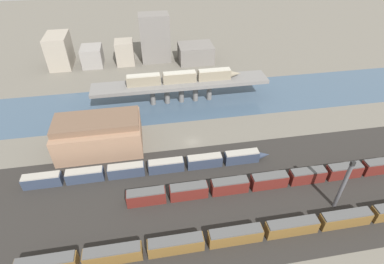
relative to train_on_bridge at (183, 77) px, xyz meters
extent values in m
plane|color=#666056|center=(-0.83, -25.67, -10.71)|extent=(400.00, 400.00, 0.00)
cube|color=#282623|center=(-0.83, -49.67, -10.70)|extent=(280.00, 42.00, 0.01)
cube|color=#3D5166|center=(-0.83, 0.00, -10.70)|extent=(320.00, 27.92, 0.01)
cube|color=slate|center=(-0.83, 0.00, -2.69)|extent=(67.27, 9.32, 1.34)
cylinder|color=slate|center=(-12.00, 0.00, -7.03)|extent=(2.00, 2.00, 7.35)
cylinder|color=slate|center=(-6.41, 0.00, -7.03)|extent=(2.00, 2.00, 7.35)
cylinder|color=slate|center=(-0.83, 0.00, -7.03)|extent=(2.00, 2.00, 7.35)
cylinder|color=slate|center=(4.76, 0.00, -7.03)|extent=(2.00, 2.00, 7.35)
cylinder|color=slate|center=(10.34, 0.00, -7.03)|extent=(2.00, 2.00, 7.35)
cube|color=gray|center=(-14.75, 0.00, -0.16)|extent=(12.58, 2.84, 3.74)
cube|color=#B7B2A3|center=(-14.75, 0.00, 1.91)|extent=(12.07, 2.61, 0.40)
cube|color=gray|center=(-1.35, 0.00, -0.16)|extent=(12.58, 2.84, 3.74)
cube|color=#B7B2A3|center=(-1.35, 0.00, 1.91)|extent=(12.07, 2.61, 0.40)
cube|color=gray|center=(12.06, 0.00, -0.16)|extent=(12.58, 2.84, 3.74)
cube|color=#B7B2A3|center=(12.06, 0.00, 1.91)|extent=(12.07, 2.61, 0.40)
cone|color=gray|center=(20.54, 0.00, -0.34)|extent=(4.40, 2.55, 2.55)
cube|color=#4C4C4C|center=(-38.70, -63.17, -6.98)|extent=(12.16, 2.60, 0.40)
cube|color=brown|center=(-24.88, -63.17, -8.95)|extent=(12.67, 2.82, 3.52)
cube|color=#4C4C4C|center=(-24.88, -63.17, -6.98)|extent=(12.16, 2.60, 0.40)
cube|color=brown|center=(-11.06, -63.17, -8.95)|extent=(12.67, 2.82, 3.52)
cube|color=#4C4C4C|center=(-11.06, -63.17, -6.98)|extent=(12.16, 2.60, 0.40)
cube|color=brown|center=(2.76, -63.17, -8.95)|extent=(12.67, 2.82, 3.52)
cube|color=#4C4C4C|center=(2.76, -63.17, -6.98)|extent=(12.16, 2.60, 0.40)
cube|color=brown|center=(16.58, -63.17, -8.95)|extent=(12.67, 2.82, 3.52)
cube|color=#4C4C4C|center=(16.58, -63.17, -6.98)|extent=(12.16, 2.60, 0.40)
cube|color=brown|center=(30.40, -63.17, -8.95)|extent=(12.67, 2.82, 3.52)
cube|color=#4C4C4C|center=(30.40, -63.17, -6.98)|extent=(12.16, 2.60, 0.40)
cube|color=#5B1E19|center=(-16.94, -48.29, -8.81)|extent=(10.10, 2.97, 3.80)
cube|color=#4C4C4C|center=(-16.94, -48.29, -6.71)|extent=(9.70, 2.73, 0.40)
cube|color=#5B1E19|center=(-5.72, -48.29, -8.81)|extent=(10.10, 2.97, 3.80)
cube|color=#4C4C4C|center=(-5.72, -48.29, -6.71)|extent=(9.70, 2.73, 0.40)
cube|color=#5B1E19|center=(5.50, -48.29, -8.81)|extent=(10.10, 2.97, 3.80)
cube|color=#4C4C4C|center=(5.50, -48.29, -6.71)|extent=(9.70, 2.73, 0.40)
cube|color=#5B1E19|center=(16.73, -48.29, -8.81)|extent=(10.10, 2.97, 3.80)
cube|color=#4C4C4C|center=(16.73, -48.29, -6.71)|extent=(9.70, 2.73, 0.40)
cube|color=#5B1E19|center=(27.95, -48.29, -8.81)|extent=(10.10, 2.97, 3.80)
cube|color=#4C4C4C|center=(27.95, -48.29, -6.71)|extent=(9.70, 2.73, 0.40)
cube|color=#5B1E19|center=(39.18, -48.29, -8.81)|extent=(10.10, 2.97, 3.80)
cube|color=#4C4C4C|center=(39.18, -48.29, -6.71)|extent=(9.70, 2.73, 0.40)
cube|color=#5B1E19|center=(50.40, -48.29, -8.81)|extent=(10.10, 2.97, 3.80)
cube|color=#4C4C4C|center=(50.40, -48.29, -6.71)|extent=(9.70, 2.73, 0.40)
cube|color=#2D384C|center=(-45.05, -37.46, -8.98)|extent=(10.39, 2.73, 3.45)
cube|color=#9E998E|center=(-45.05, -37.46, -7.05)|extent=(9.97, 2.51, 0.40)
cube|color=#2D384C|center=(-33.59, -37.46, -8.98)|extent=(10.39, 2.73, 3.45)
cube|color=#9E998E|center=(-33.59, -37.46, -7.05)|extent=(9.97, 2.51, 0.40)
cube|color=#2D384C|center=(-22.13, -37.46, -8.98)|extent=(10.39, 2.73, 3.45)
cube|color=#9E998E|center=(-22.13, -37.46, -7.05)|extent=(9.97, 2.51, 0.40)
cube|color=#2D384C|center=(-10.66, -37.46, -8.98)|extent=(10.39, 2.73, 3.45)
cube|color=#9E998E|center=(-10.66, -37.46, -7.05)|extent=(9.97, 2.51, 0.40)
cube|color=#2D384C|center=(0.80, -37.46, -8.98)|extent=(10.39, 2.73, 3.45)
cube|color=#9E998E|center=(0.80, -37.46, -7.05)|extent=(9.97, 2.51, 0.40)
cube|color=#2D384C|center=(12.26, -37.46, -8.98)|extent=(10.39, 2.73, 3.45)
cube|color=#9E998E|center=(12.26, -37.46, -7.05)|extent=(9.97, 2.51, 0.40)
cone|color=#2D384C|center=(19.28, -37.46, -9.15)|extent=(3.64, 2.45, 2.45)
cube|color=#937056|center=(-30.14, -23.26, -6.17)|extent=(26.15, 15.86, 9.07)
cube|color=brown|center=(-30.14, -23.26, -0.65)|extent=(25.62, 11.10, 1.99)
cylinder|color=#4C4C51|center=(31.14, -57.79, -3.44)|extent=(0.98, 0.98, 14.54)
cube|color=black|center=(31.14, -57.79, 4.43)|extent=(1.00, 0.70, 1.20)
cube|color=gray|center=(-52.70, 42.60, -3.27)|extent=(9.81, 15.64, 14.88)
cube|color=gray|center=(-38.05, 40.50, -6.20)|extent=(9.49, 11.24, 9.02)
cube|color=gray|center=(-22.57, 39.87, -5.12)|extent=(8.43, 9.20, 11.18)
cube|color=slate|center=(-7.58, 40.91, 0.57)|extent=(13.94, 8.97, 22.54)
cube|color=slate|center=(11.45, 36.41, -6.50)|extent=(16.40, 12.88, 8.42)
camera|label=1|loc=(-13.84, -100.95, 52.22)|focal=28.00mm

